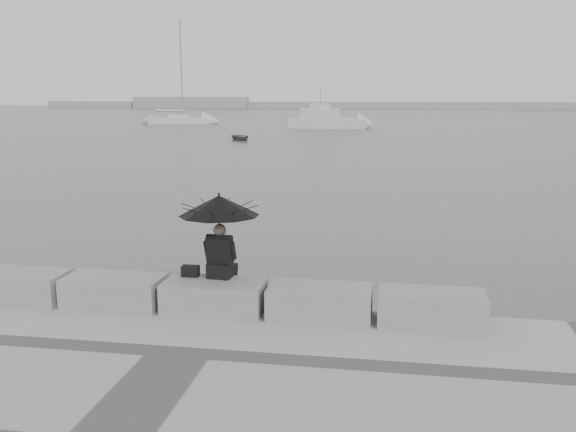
% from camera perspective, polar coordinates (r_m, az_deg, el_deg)
% --- Properties ---
extents(ground, '(360.00, 360.00, 0.00)m').
position_cam_1_polar(ground, '(11.06, -5.83, -10.13)').
color(ground, '#404345').
rests_on(ground, ground).
extents(stone_block_far_left, '(1.60, 0.80, 0.50)m').
position_cam_1_polar(stone_block_far_left, '(11.78, -22.76, -5.77)').
color(stone_block_far_left, slate).
rests_on(stone_block_far_left, promenade).
extents(stone_block_left, '(1.60, 0.80, 0.50)m').
position_cam_1_polar(stone_block_left, '(10.98, -15.18, -6.48)').
color(stone_block_left, slate).
rests_on(stone_block_left, promenade).
extents(stone_block_centre, '(1.60, 0.80, 0.50)m').
position_cam_1_polar(stone_block_centre, '(10.40, -6.57, -7.14)').
color(stone_block_centre, slate).
rests_on(stone_block_centre, promenade).
extents(stone_block_right, '(1.60, 0.80, 0.50)m').
position_cam_1_polar(stone_block_right, '(10.08, 2.85, -7.67)').
color(stone_block_right, slate).
rests_on(stone_block_right, promenade).
extents(stone_block_far_right, '(1.60, 0.80, 0.50)m').
position_cam_1_polar(stone_block_far_right, '(10.03, 12.63, -8.01)').
color(stone_block_far_right, slate).
rests_on(stone_block_far_right, promenade).
extents(seated_person, '(1.31, 1.31, 1.39)m').
position_cam_1_polar(seated_person, '(10.32, -6.14, 0.10)').
color(seated_person, black).
rests_on(seated_person, stone_block_centre).
extents(bag, '(0.28, 0.16, 0.18)m').
position_cam_1_polar(bag, '(10.64, -8.67, -4.86)').
color(bag, black).
rests_on(bag, stone_block_centre).
extents(distant_landmass, '(180.00, 8.00, 2.80)m').
position_cam_1_polar(distant_landmass, '(164.84, 5.84, 9.81)').
color(distant_landmass, gray).
rests_on(distant_landmass, ground).
extents(sailboat_left, '(7.65, 3.33, 12.90)m').
position_cam_1_polar(sailboat_left, '(83.35, -9.65, 8.42)').
color(sailboat_left, silver).
rests_on(sailboat_left, ground).
extents(motor_cruiser, '(8.68, 3.02, 4.50)m').
position_cam_1_polar(motor_cruiser, '(72.80, 3.55, 8.49)').
color(motor_cruiser, silver).
rests_on(motor_cruiser, ground).
extents(dinghy, '(3.09, 2.60, 0.49)m').
position_cam_1_polar(dinghy, '(54.68, -4.27, 7.00)').
color(dinghy, slate).
rests_on(dinghy, ground).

